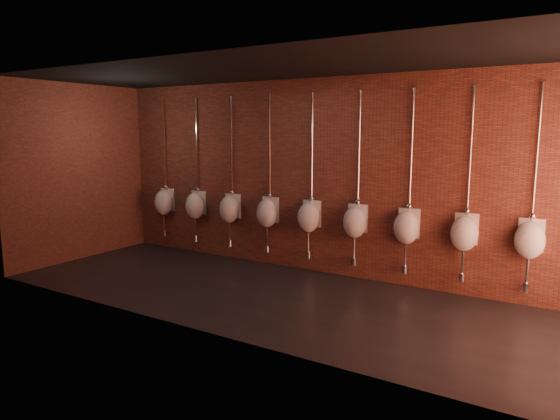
{
  "coord_description": "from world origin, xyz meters",
  "views": [
    {
      "loc": [
        3.68,
        -5.8,
        2.36
      ],
      "look_at": [
        -0.46,
        0.9,
        1.1
      ],
      "focal_mm": 32.0,
      "sensor_mm": 36.0,
      "label": 1
    }
  ],
  "objects_px": {
    "urinal_3": "(267,212)",
    "urinal_2": "(230,209)",
    "urinal_6": "(407,227)",
    "urinal_5": "(355,221)",
    "urinal_4": "(309,217)",
    "urinal_7": "(464,232)",
    "urinal_0": "(164,202)",
    "urinal_1": "(195,205)",
    "urinal_8": "(530,239)"
  },
  "relations": [
    {
      "from": "urinal_2",
      "to": "urinal_7",
      "type": "height_order",
      "value": "same"
    },
    {
      "from": "urinal_3",
      "to": "urinal_6",
      "type": "distance_m",
      "value": 2.47
    },
    {
      "from": "urinal_4",
      "to": "urinal_8",
      "type": "bearing_deg",
      "value": 0.0
    },
    {
      "from": "urinal_5",
      "to": "urinal_3",
      "type": "bearing_deg",
      "value": 180.0
    },
    {
      "from": "urinal_8",
      "to": "urinal_1",
      "type": "bearing_deg",
      "value": 180.0
    },
    {
      "from": "urinal_0",
      "to": "urinal_7",
      "type": "xyz_separation_m",
      "value": [
        5.77,
        0.0,
        0.0
      ]
    },
    {
      "from": "urinal_5",
      "to": "urinal_7",
      "type": "distance_m",
      "value": 1.65
    },
    {
      "from": "urinal_8",
      "to": "urinal_7",
      "type": "bearing_deg",
      "value": 180.0
    },
    {
      "from": "urinal_3",
      "to": "urinal_2",
      "type": "bearing_deg",
      "value": 180.0
    },
    {
      "from": "urinal_6",
      "to": "urinal_7",
      "type": "relative_size",
      "value": 1.0
    },
    {
      "from": "urinal_3",
      "to": "urinal_8",
      "type": "bearing_deg",
      "value": 0.0
    },
    {
      "from": "urinal_0",
      "to": "urinal_5",
      "type": "distance_m",
      "value": 4.12
    },
    {
      "from": "urinal_7",
      "to": "urinal_8",
      "type": "height_order",
      "value": "same"
    },
    {
      "from": "urinal_7",
      "to": "urinal_0",
      "type": "bearing_deg",
      "value": 180.0
    },
    {
      "from": "urinal_1",
      "to": "urinal_6",
      "type": "xyz_separation_m",
      "value": [
        4.12,
        0.0,
        0.0
      ]
    },
    {
      "from": "urinal_2",
      "to": "urinal_5",
      "type": "height_order",
      "value": "same"
    },
    {
      "from": "urinal_0",
      "to": "urinal_5",
      "type": "xyz_separation_m",
      "value": [
        4.12,
        0.0,
        0.0
      ]
    },
    {
      "from": "urinal_3",
      "to": "urinal_8",
      "type": "relative_size",
      "value": 1.0
    },
    {
      "from": "urinal_5",
      "to": "urinal_6",
      "type": "xyz_separation_m",
      "value": [
        0.82,
        0.0,
        0.0
      ]
    },
    {
      "from": "urinal_1",
      "to": "urinal_6",
      "type": "height_order",
      "value": "same"
    },
    {
      "from": "urinal_3",
      "to": "urinal_6",
      "type": "bearing_deg",
      "value": 0.0
    },
    {
      "from": "urinal_3",
      "to": "urinal_7",
      "type": "distance_m",
      "value": 3.3
    },
    {
      "from": "urinal_1",
      "to": "urinal_4",
      "type": "relative_size",
      "value": 1.0
    },
    {
      "from": "urinal_1",
      "to": "urinal_2",
      "type": "distance_m",
      "value": 0.82
    },
    {
      "from": "urinal_6",
      "to": "urinal_3",
      "type": "bearing_deg",
      "value": 180.0
    },
    {
      "from": "urinal_0",
      "to": "urinal_7",
      "type": "relative_size",
      "value": 1.0
    },
    {
      "from": "urinal_2",
      "to": "urinal_3",
      "type": "relative_size",
      "value": 1.0
    },
    {
      "from": "urinal_7",
      "to": "urinal_8",
      "type": "bearing_deg",
      "value": 0.0
    },
    {
      "from": "urinal_2",
      "to": "urinal_6",
      "type": "xyz_separation_m",
      "value": [
        3.3,
        0.0,
        0.0
      ]
    },
    {
      "from": "urinal_1",
      "to": "urinal_3",
      "type": "relative_size",
      "value": 1.0
    },
    {
      "from": "urinal_5",
      "to": "urinal_7",
      "type": "relative_size",
      "value": 1.0
    },
    {
      "from": "urinal_1",
      "to": "urinal_7",
      "type": "bearing_deg",
      "value": 0.0
    },
    {
      "from": "urinal_0",
      "to": "urinal_5",
      "type": "height_order",
      "value": "same"
    },
    {
      "from": "urinal_1",
      "to": "urinal_8",
      "type": "distance_m",
      "value": 5.77
    },
    {
      "from": "urinal_8",
      "to": "urinal_2",
      "type": "bearing_deg",
      "value": 180.0
    },
    {
      "from": "urinal_2",
      "to": "urinal_4",
      "type": "relative_size",
      "value": 1.0
    },
    {
      "from": "urinal_3",
      "to": "urinal_6",
      "type": "relative_size",
      "value": 1.0
    },
    {
      "from": "urinal_4",
      "to": "urinal_6",
      "type": "xyz_separation_m",
      "value": [
        1.65,
        0.0,
        0.0
      ]
    },
    {
      "from": "urinal_3",
      "to": "urinal_4",
      "type": "bearing_deg",
      "value": 0.0
    },
    {
      "from": "urinal_0",
      "to": "urinal_6",
      "type": "xyz_separation_m",
      "value": [
        4.94,
        0.0,
        0.0
      ]
    },
    {
      "from": "urinal_1",
      "to": "urinal_3",
      "type": "distance_m",
      "value": 1.65
    },
    {
      "from": "urinal_1",
      "to": "urinal_4",
      "type": "bearing_deg",
      "value": 0.0
    },
    {
      "from": "urinal_4",
      "to": "urinal_7",
      "type": "bearing_deg",
      "value": 0.0
    },
    {
      "from": "urinal_2",
      "to": "urinal_5",
      "type": "distance_m",
      "value": 2.47
    },
    {
      "from": "urinal_1",
      "to": "urinal_5",
      "type": "bearing_deg",
      "value": 0.0
    },
    {
      "from": "urinal_3",
      "to": "urinal_8",
      "type": "xyz_separation_m",
      "value": [
        4.12,
        0.0,
        0.0
      ]
    },
    {
      "from": "urinal_2",
      "to": "urinal_7",
      "type": "xyz_separation_m",
      "value": [
        4.12,
        0.0,
        0.0
      ]
    },
    {
      "from": "urinal_5",
      "to": "urinal_7",
      "type": "xyz_separation_m",
      "value": [
        1.65,
        0.0,
        0.0
      ]
    },
    {
      "from": "urinal_4",
      "to": "urinal_2",
      "type": "bearing_deg",
      "value": 180.0
    },
    {
      "from": "urinal_4",
      "to": "urinal_6",
      "type": "relative_size",
      "value": 1.0
    }
  ]
}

